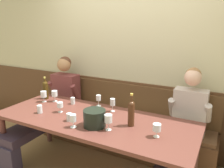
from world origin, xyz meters
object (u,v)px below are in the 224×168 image
at_px(wine_glass_mid_left, 113,103).
at_px(wine_glass_center_rear, 55,94).
at_px(wine_glass_right_end, 44,94).
at_px(wine_glass_center_front, 98,98).
at_px(wine_glass_left_end, 73,119).
at_px(wine_bottle_green_tall, 131,112).
at_px(wine_glass_mid_right, 108,119).
at_px(water_tumbler_center, 73,101).
at_px(person_right_seat, 182,136).
at_px(ice_bucket, 95,118).
at_px(water_tumbler_left, 69,117).
at_px(water_tumbler_right, 40,109).
at_px(dining_table, 94,124).
at_px(wall_bench, 120,131).
at_px(person_center_left_seat, 50,106).
at_px(wine_glass_near_bucket, 157,128).
at_px(wine_glass_by_bottle, 60,105).
at_px(wine_bottle_amber_mid, 45,89).

xyz_separation_m(wine_glass_mid_left, wine_glass_center_rear, (-0.86, -0.05, -0.01)).
bearing_deg(wine_glass_right_end, wine_glass_center_front, 16.00).
bearing_deg(wine_glass_center_rear, wine_glass_left_end, -36.44).
xyz_separation_m(wine_bottle_green_tall, wine_glass_center_front, (-0.60, 0.34, -0.05)).
distance_m(wine_glass_mid_right, water_tumbler_center, 0.90).
relative_size(person_right_seat, water_tumbler_center, 14.80).
xyz_separation_m(wine_bottle_green_tall, wine_glass_mid_right, (-0.16, -0.20, -0.03)).
relative_size(ice_bucket, water_tumbler_left, 2.68).
bearing_deg(water_tumbler_center, water_tumbler_left, -56.76).
relative_size(wine_glass_mid_right, water_tumbler_right, 1.72).
bearing_deg(wine_glass_left_end, dining_table, 78.13).
distance_m(ice_bucket, water_tumbler_center, 0.75).
relative_size(ice_bucket, wine_glass_right_end, 1.56).
distance_m(wine_glass_mid_left, wine_glass_mid_right, 0.50).
xyz_separation_m(person_right_seat, wine_bottle_green_tall, (-0.48, -0.29, 0.29)).
xyz_separation_m(wine_glass_center_front, water_tumbler_right, (-0.50, -0.53, -0.06)).
height_order(wine_glass_right_end, water_tumbler_left, wine_glass_right_end).
xyz_separation_m(wall_bench, wine_glass_center_front, (-0.15, -0.34, 0.57)).
height_order(person_center_left_seat, wine_glass_near_bucket, person_center_left_seat).
xyz_separation_m(wine_glass_by_bottle, water_tumbler_right, (-0.20, -0.13, -0.04)).
height_order(dining_table, person_right_seat, person_right_seat).
distance_m(ice_bucket, wine_glass_center_front, 0.59).
height_order(wine_bottle_amber_mid, water_tumbler_center, wine_bottle_amber_mid).
distance_m(wall_bench, wine_glass_by_bottle, 1.03).
bearing_deg(water_tumbler_left, wine_glass_mid_left, 57.81).
height_order(person_right_seat, water_tumbler_center, person_right_seat).
xyz_separation_m(wine_glass_mid_right, wine_glass_by_bottle, (-0.74, 0.14, -0.03)).
bearing_deg(wine_glass_left_end, wine_bottle_green_tall, 31.13).
bearing_deg(person_right_seat, wine_glass_mid_right, -143.04).
relative_size(person_right_seat, wine_bottle_amber_mid, 4.16).
bearing_deg(water_tumbler_right, wine_bottle_amber_mid, 125.79).
bearing_deg(wine_glass_right_end, wine_glass_by_bottle, -22.79).
bearing_deg(wine_bottle_green_tall, wine_glass_center_rear, 170.07).
bearing_deg(wine_bottle_amber_mid, wine_glass_center_rear, -10.07).
bearing_deg(water_tumbler_right, water_tumbler_center, 69.80).
bearing_deg(dining_table, wine_glass_mid_left, 70.80).
xyz_separation_m(person_center_left_seat, water_tumbler_left, (0.75, -0.51, 0.17)).
bearing_deg(ice_bucket, wine_glass_right_end, 162.55).
height_order(person_center_left_seat, wine_glass_mid_left, person_center_left_seat).
xyz_separation_m(wine_bottle_amber_mid, wine_glass_center_rear, (0.19, -0.03, -0.03)).
distance_m(wall_bench, water_tumbler_center, 0.84).
distance_m(dining_table, wine_glass_left_end, 0.34).
distance_m(wall_bench, wine_glass_center_front, 0.69).
distance_m(wall_bench, person_right_seat, 1.07).
bearing_deg(wine_bottle_green_tall, wine_glass_mid_right, -129.47).
relative_size(wine_glass_mid_right, wine_glass_right_end, 1.10).
bearing_deg(wine_bottle_green_tall, person_center_left_seat, 167.67).
bearing_deg(wine_glass_near_bucket, person_center_left_seat, 166.35).
bearing_deg(wine_bottle_amber_mid, water_tumbler_left, -30.44).
relative_size(wine_glass_center_rear, water_tumbler_left, 1.74).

